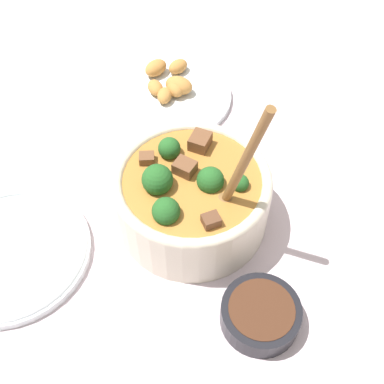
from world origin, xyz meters
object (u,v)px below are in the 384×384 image
Objects in this scene: condiment_bowl at (260,314)px; food_plate at (169,92)px; stew_bowl at (192,194)px; empty_plate at (10,252)px.

condiment_bowl is 0.46m from food_plate.
stew_bowl is at bearing 116.50° from food_plate.
condiment_bowl reaches higher than empty_plate.
condiment_bowl is 0.36m from empty_plate.
stew_bowl reaches higher than food_plate.
empty_plate is at bearing 1.88° from condiment_bowl.
stew_bowl is 1.18× the size of food_plate.
stew_bowl is at bearing -148.21° from empty_plate.
stew_bowl is 0.19m from condiment_bowl.
empty_plate is 0.98× the size of food_plate.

